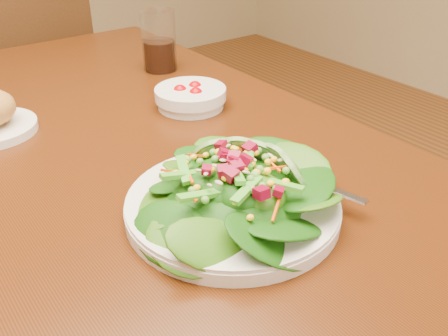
# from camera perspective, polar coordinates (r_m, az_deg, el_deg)

# --- Properties ---
(dining_table) EXTENTS (0.90, 1.40, 0.75)m
(dining_table) POSITION_cam_1_polar(r_m,az_deg,el_deg) (0.97, -13.50, -2.81)
(dining_table) COLOR #451D0A
(dining_table) RESTS_ON ground_plane
(chair_far) EXTENTS (0.52, 0.52, 0.96)m
(chair_far) POSITION_cam_1_polar(r_m,az_deg,el_deg) (1.97, -21.59, 8.68)
(chair_far) COLOR #482614
(chair_far) RESTS_ON ground_plane
(salad_plate) EXTENTS (0.31, 0.30, 0.09)m
(salad_plate) POSITION_cam_1_polar(r_m,az_deg,el_deg) (0.70, 1.67, -2.71)
(salad_plate) COLOR white
(salad_plate) RESTS_ON dining_table
(tomato_bowl) EXTENTS (0.15, 0.15, 0.05)m
(tomato_bowl) POSITION_cam_1_polar(r_m,az_deg,el_deg) (1.04, -3.84, 8.10)
(tomato_bowl) COLOR white
(tomato_bowl) RESTS_ON dining_table
(drinking_glass) EXTENTS (0.08, 0.08, 0.15)m
(drinking_glass) POSITION_cam_1_polar(r_m,az_deg,el_deg) (1.26, -7.43, 13.77)
(drinking_glass) COLOR silver
(drinking_glass) RESTS_ON dining_table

